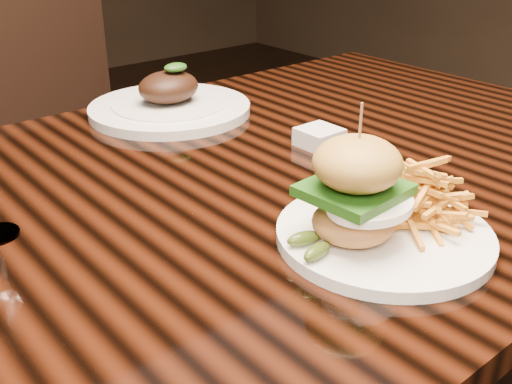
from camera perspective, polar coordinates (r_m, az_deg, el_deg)
dining_table at (r=0.89m, az=-4.30°, el=-3.96°), size 1.60×0.90×0.75m
burger_plate at (r=0.71m, az=12.28°, el=-1.19°), size 0.26×0.26×0.18m
side_saucer at (r=0.85m, az=11.30°, el=0.30°), size 0.15×0.15×0.02m
ramekin at (r=1.00m, az=6.04°, el=5.21°), size 0.07×0.07×0.03m
far_dish at (r=1.16m, az=-8.22°, el=8.30°), size 0.31×0.31×0.10m
chair_far at (r=1.74m, az=-17.09°, el=5.28°), size 0.56×0.56×0.95m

